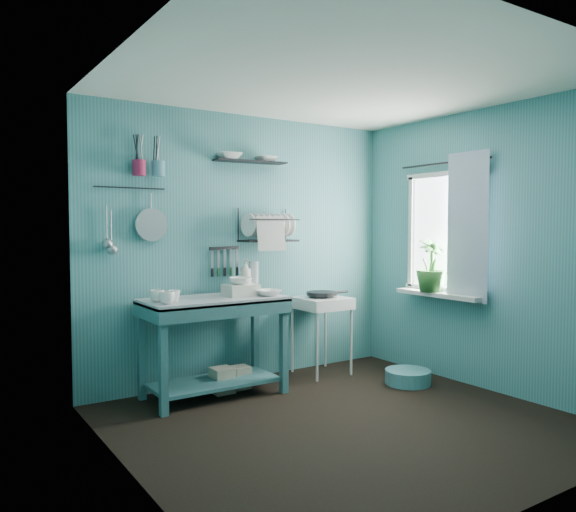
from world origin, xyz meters
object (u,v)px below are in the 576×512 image
mug_left (167,298)px  storage_tin_large (222,380)px  mug_right (157,296)px  wash_tub (241,290)px  utensil_cup_magenta (139,168)px  frying_pan (322,293)px  hotplate_stand (321,335)px  floor_basin (408,377)px  utensil_cup_teal (158,169)px  potted_plant (431,265)px  water_bottle (254,276)px  storage_tin_small (241,377)px  colander (151,225)px  mug_mid (174,296)px  work_counter (214,347)px  soap_bottle (245,276)px  dish_rack (269,225)px

mug_left → storage_tin_large: mug_left is taller
mug_left → mug_right: same height
wash_tub → utensil_cup_magenta: 1.34m
wash_tub → frying_pan: 0.97m
mug_right → frying_pan: size_ratio=0.41×
hotplate_stand → mug_right: bearing=-166.8°
storage_tin_large → mug_right: bearing=-175.2°
mug_left → floor_basin: bearing=-13.0°
utensil_cup_teal → potted_plant: utensil_cup_teal is taller
hotplate_stand → storage_tin_large: bearing=-167.8°
water_bottle → storage_tin_small: size_ratio=1.40×
colander → storage_tin_small: (0.73, -0.23, -1.37)m
hotplate_stand → colander: size_ratio=2.71×
utensil_cup_teal → potted_plant: size_ratio=0.26×
mug_mid → floor_basin: bearing=-16.3°
mug_mid → storage_tin_large: size_ratio=0.45×
potted_plant → storage_tin_large: size_ratio=2.30×
work_counter → storage_tin_small: size_ratio=6.00×
mug_left → mug_right: size_ratio=1.00×
mug_mid → colander: size_ratio=0.36×
floor_basin → mug_right: bearing=163.1°
water_bottle → frying_pan: size_ratio=0.93×
work_counter → soap_bottle: size_ratio=4.01×
storage_tin_small → dish_rack: bearing=21.4°
hotplate_stand → utensil_cup_teal: 2.23m
wash_tub → potted_plant: 1.85m
wash_tub → soap_bottle: (0.17, 0.22, 0.10)m
hotplate_stand → storage_tin_small: (-0.91, -0.00, -0.28)m
mug_right → hotplate_stand: bearing=2.8°
utensil_cup_magenta → colander: 0.49m
mug_left → frying_pan: bearing=8.2°
frying_pan → floor_basin: 1.13m
utensil_cup_teal → colander: bearing=151.6°
dish_rack → storage_tin_large: (-0.59, -0.18, -1.36)m
mug_right → water_bottle: water_bottle is taller
soap_bottle → frying_pan: soap_bottle is taller
water_bottle → colander: bearing=174.4°
mug_mid → wash_tub: size_ratio=0.36×
work_counter → storage_tin_large: work_counter is taller
floor_basin → colander: bearing=155.1°
wash_tub → utensil_cup_magenta: utensil_cup_magenta is taller
storage_tin_large → mug_mid: bearing=-167.1°
wash_tub → colander: size_ratio=1.00×
water_bottle → storage_tin_large: water_bottle is taller
dish_rack → utensil_cup_magenta: utensil_cup_magenta is taller
colander → storage_tin_small: bearing=-17.8°
work_counter → utensil_cup_magenta: utensil_cup_magenta is taller
soap_bottle → hotplate_stand: 1.01m
potted_plant → mug_right: bearing=166.3°
mug_right → mug_left: bearing=-82.9°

